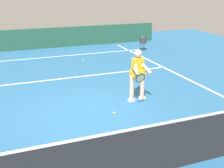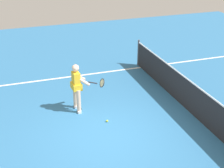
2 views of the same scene
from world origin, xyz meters
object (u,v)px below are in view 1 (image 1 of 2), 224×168
at_px(tennis_ball_near, 83,60).
at_px(tennis_player, 138,74).
at_px(tennis_ball_mid, 114,113).
at_px(ball_hopper, 143,40).

bearing_deg(tennis_ball_near, tennis_player, 92.39).
bearing_deg(tennis_player, tennis_ball_mid, 32.92).
relative_size(tennis_player, tennis_ball_mid, 23.48).
xyz_separation_m(tennis_ball_near, tennis_ball_mid, (0.78, 5.81, 0.00)).
relative_size(tennis_player, tennis_ball_near, 23.48).
distance_m(tennis_player, tennis_ball_near, 5.23).
bearing_deg(tennis_ball_near, tennis_ball_mid, 82.38).
xyz_separation_m(tennis_ball_mid, ball_hopper, (-4.31, -6.76, 0.51)).
relative_size(tennis_ball_mid, ball_hopper, 0.09).
height_order(tennis_player, tennis_ball_near, tennis_player).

